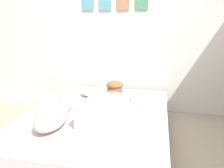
{
  "coord_description": "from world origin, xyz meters",
  "views": [
    {
      "loc": [
        0.67,
        -1.7,
        1.27
      ],
      "look_at": [
        0.13,
        0.8,
        0.6
      ],
      "focal_mm": 36.23,
      "sensor_mm": 36.0,
      "label": 1
    }
  ],
  "objects_px": {
    "bed": "(98,127)",
    "cell_phone": "(90,116)",
    "coffee_cup": "(126,97)",
    "pillow": "(99,92)",
    "person_lying": "(108,104)",
    "dog": "(54,116)"
  },
  "relations": [
    {
      "from": "person_lying",
      "to": "coffee_cup",
      "type": "relative_size",
      "value": 7.36
    },
    {
      "from": "bed",
      "to": "dog",
      "type": "relative_size",
      "value": 3.47
    },
    {
      "from": "person_lying",
      "to": "coffee_cup",
      "type": "bearing_deg",
      "value": 76.13
    },
    {
      "from": "person_lying",
      "to": "dog",
      "type": "bearing_deg",
      "value": -134.83
    },
    {
      "from": "bed",
      "to": "coffee_cup",
      "type": "height_order",
      "value": "coffee_cup"
    },
    {
      "from": "person_lying",
      "to": "cell_phone",
      "type": "relative_size",
      "value": 6.57
    },
    {
      "from": "bed",
      "to": "pillow",
      "type": "bearing_deg",
      "value": 102.62
    },
    {
      "from": "pillow",
      "to": "dog",
      "type": "xyz_separation_m",
      "value": [
        -0.18,
        -0.97,
        0.05
      ]
    },
    {
      "from": "person_lying",
      "to": "cell_phone",
      "type": "xyz_separation_m",
      "value": [
        -0.16,
        -0.12,
        -0.1
      ]
    },
    {
      "from": "dog",
      "to": "coffee_cup",
      "type": "relative_size",
      "value": 4.6
    },
    {
      "from": "bed",
      "to": "dog",
      "type": "distance_m",
      "value": 0.58
    },
    {
      "from": "person_lying",
      "to": "bed",
      "type": "bearing_deg",
      "value": -174.67
    },
    {
      "from": "bed",
      "to": "dog",
      "type": "xyz_separation_m",
      "value": [
        -0.3,
        -0.41,
        0.28
      ]
    },
    {
      "from": "coffee_cup",
      "to": "cell_phone",
      "type": "relative_size",
      "value": 0.89
    },
    {
      "from": "dog",
      "to": "coffee_cup",
      "type": "xyz_separation_m",
      "value": [
        0.54,
        0.91,
        -0.07
      ]
    },
    {
      "from": "coffee_cup",
      "to": "pillow",
      "type": "bearing_deg",
      "value": 170.62
    },
    {
      "from": "bed",
      "to": "person_lying",
      "type": "bearing_deg",
      "value": 5.33
    },
    {
      "from": "bed",
      "to": "cell_phone",
      "type": "relative_size",
      "value": 14.26
    },
    {
      "from": "pillow",
      "to": "coffee_cup",
      "type": "bearing_deg",
      "value": -9.38
    },
    {
      "from": "coffee_cup",
      "to": "cell_phone",
      "type": "distance_m",
      "value": 0.67
    },
    {
      "from": "pillow",
      "to": "coffee_cup",
      "type": "relative_size",
      "value": 4.16
    },
    {
      "from": "cell_phone",
      "to": "bed",
      "type": "bearing_deg",
      "value": 68.66
    }
  ]
}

